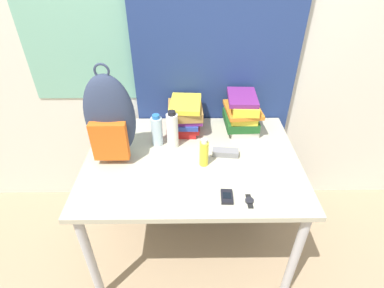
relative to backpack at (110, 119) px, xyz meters
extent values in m
cube|color=silver|center=(0.44, 0.49, 0.25)|extent=(6.00, 0.05, 2.50)
cube|color=#75B299|center=(-0.05, 0.47, 0.30)|extent=(1.10, 0.01, 0.80)
cube|color=navy|center=(0.60, 0.44, 0.25)|extent=(1.04, 0.04, 2.50)
cube|color=#B7B299|center=(0.44, -0.04, -0.25)|extent=(1.23, 0.90, 0.03)
cylinder|color=#B2B2B7|center=(-0.12, -0.43, -0.64)|extent=(0.05, 0.05, 0.74)
cylinder|color=#B2B2B7|center=(1.00, -0.43, -0.64)|extent=(0.05, 0.05, 0.74)
cylinder|color=#B2B2B7|center=(-0.12, 0.35, -0.64)|extent=(0.05, 0.05, 0.74)
cylinder|color=#B2B2B7|center=(1.00, 0.35, -0.64)|extent=(0.05, 0.05, 0.74)
ellipsoid|color=#2D3851|center=(0.00, 0.01, 0.01)|extent=(0.27, 0.14, 0.50)
cube|color=#E05B19|center=(0.00, -0.08, -0.09)|extent=(0.19, 0.05, 0.22)
torus|color=#2D3851|center=(0.00, 0.01, 0.27)|extent=(0.08, 0.01, 0.08)
cube|color=red|center=(0.39, 0.26, -0.22)|extent=(0.18, 0.23, 0.03)
cube|color=red|center=(0.39, 0.26, -0.19)|extent=(0.21, 0.23, 0.03)
cube|color=navy|center=(0.40, 0.26, -0.16)|extent=(0.19, 0.24, 0.03)
cube|color=#6B2370|center=(0.40, 0.26, -0.13)|extent=(0.21, 0.22, 0.02)
cube|color=olive|center=(0.40, 0.26, -0.09)|extent=(0.22, 0.24, 0.06)
cube|color=yellow|center=(0.41, 0.26, -0.05)|extent=(0.20, 0.26, 0.03)
cube|color=silver|center=(0.77, 0.25, -0.22)|extent=(0.19, 0.23, 0.04)
cube|color=#1E5623|center=(0.76, 0.27, -0.17)|extent=(0.21, 0.26, 0.06)
cube|color=yellow|center=(0.77, 0.25, -0.12)|extent=(0.16, 0.21, 0.04)
cube|color=orange|center=(0.77, 0.26, -0.09)|extent=(0.23, 0.27, 0.02)
cube|color=yellow|center=(0.77, 0.26, -0.05)|extent=(0.17, 0.27, 0.05)
cube|color=#6B2370|center=(0.76, 0.27, -0.01)|extent=(0.18, 0.25, 0.03)
cylinder|color=silver|center=(0.23, 0.10, -0.15)|extent=(0.07, 0.07, 0.18)
cylinder|color=#286BB7|center=(0.23, 0.10, -0.05)|extent=(0.04, 0.04, 0.02)
cylinder|color=white|center=(0.33, 0.09, -0.13)|extent=(0.07, 0.07, 0.22)
cylinder|color=black|center=(0.33, 0.09, -0.01)|extent=(0.04, 0.04, 0.02)
cylinder|color=yellow|center=(0.51, -0.09, -0.16)|extent=(0.05, 0.05, 0.15)
cylinder|color=white|center=(0.51, -0.09, -0.08)|extent=(0.03, 0.03, 0.02)
cube|color=black|center=(0.61, -0.36, -0.23)|extent=(0.06, 0.10, 0.02)
cube|color=black|center=(0.61, -0.36, -0.22)|extent=(0.04, 0.04, 0.00)
cube|color=gray|center=(0.64, -0.01, -0.22)|extent=(0.16, 0.07, 0.04)
cube|color=black|center=(0.72, -0.38, -0.24)|extent=(0.02, 0.09, 0.00)
cylinder|color=#232328|center=(0.72, -0.38, -0.23)|extent=(0.04, 0.04, 0.01)
camera|label=1|loc=(0.43, -1.39, 0.83)|focal=28.00mm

